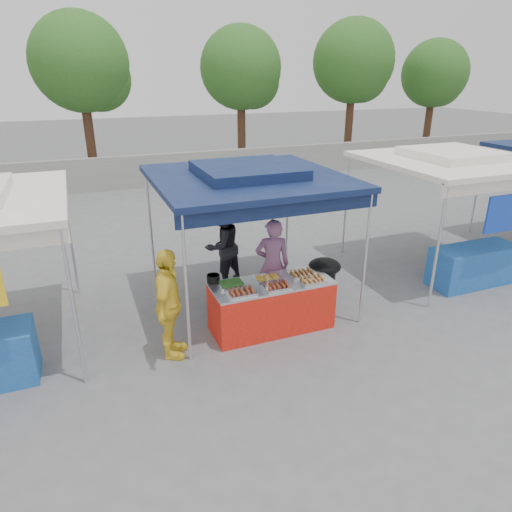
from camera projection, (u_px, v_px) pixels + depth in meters
name	position (u px, v px, depth m)	size (l,w,h in m)	color
ground_plane	(269.00, 325.00, 7.85)	(80.00, 80.00, 0.00)	slate
back_wall	(154.00, 170.00, 17.10)	(40.00, 0.25, 1.20)	gray
main_canopy	(248.00, 177.00, 7.80)	(3.20, 3.20, 2.57)	silver
neighbor_stall_right	(462.00, 201.00, 9.28)	(3.20, 3.20, 2.57)	silver
tree_1	(85.00, 67.00, 16.94)	(3.62, 3.58, 6.15)	#472B1B
tree_2	(244.00, 72.00, 19.42)	(3.50, 3.44, 5.91)	#472B1B
tree_3	(355.00, 65.00, 20.78)	(3.70, 3.68, 6.32)	#472B1B
tree_4	(436.00, 76.00, 22.81)	(3.34, 3.25, 5.59)	#472B1B
vendor_table	(271.00, 305.00, 7.61)	(2.00, 0.80, 0.85)	red
food_tray_fl	(242.00, 292.00, 7.03)	(0.42, 0.30, 0.07)	silver
food_tray_fm	(277.00, 287.00, 7.22)	(0.42, 0.30, 0.07)	silver
food_tray_fr	(312.00, 280.00, 7.44)	(0.42, 0.30, 0.07)	silver
food_tray_bl	(232.00, 284.00, 7.30)	(0.42, 0.30, 0.07)	silver
food_tray_bm	(267.00, 278.00, 7.52)	(0.42, 0.30, 0.07)	silver
food_tray_br	(302.00, 274.00, 7.67)	(0.42, 0.30, 0.07)	silver
cooking_pot	(213.00, 278.00, 7.44)	(0.21, 0.21, 0.12)	black
skewer_cup	(267.00, 288.00, 7.13)	(0.07, 0.07, 0.09)	silver
wok_burner	(324.00, 280.00, 8.19)	(0.58, 0.58, 0.98)	black
crate_left	(244.00, 306.00, 8.16)	(0.51, 0.36, 0.31)	#153CB2
crate_right	(277.00, 301.00, 8.34)	(0.48, 0.33, 0.29)	#153CB2
crate_stacked	(277.00, 287.00, 8.24)	(0.47, 0.33, 0.28)	#153CB2
vendor_woman	(272.00, 265.00, 8.13)	(0.62, 0.41, 1.70)	#965F8A
helper_man	(222.00, 246.00, 9.02)	(0.82, 0.64, 1.68)	black
customer_person	(169.00, 305.00, 6.69)	(1.01, 0.42, 1.73)	yellow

